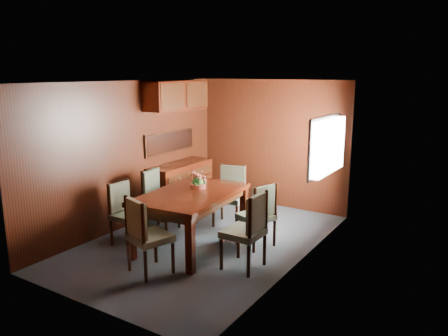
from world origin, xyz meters
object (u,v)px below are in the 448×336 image
Objects in this scene: chair_left_near at (125,209)px; flower_centerpiece at (198,181)px; dining_table at (191,200)px; chair_right_near at (249,227)px; sideboard at (181,187)px; chair_head at (145,232)px.

chair_left_near is 3.84× the size of flower_centerpiece.
chair_right_near reaches higher than dining_table.
chair_right_near reaches higher than chair_left_near.
sideboard is 1.59m from flower_centerpiece.
sideboard is 0.76× the size of dining_table.
chair_head is (1.22, -2.31, 0.12)m from sideboard.
flower_centerpiece reaches higher than chair_left_near.
chair_right_near is (2.00, 0.20, 0.05)m from chair_left_near.
chair_left_near reaches higher than dining_table.
sideboard is 1.48× the size of chair_left_near.
chair_head is (0.96, -0.63, 0.04)m from chair_left_near.
chair_left_near is 1.15m from chair_head.
flower_centerpiece is (-1.14, 0.47, 0.36)m from chair_right_near.
flower_centerpiece reaches higher than chair_head.
flower_centerpiece is (1.12, -1.01, 0.49)m from sideboard.
chair_head reaches higher than sideboard.
chair_right_near is 4.24× the size of flower_centerpiece.
chair_head is at bearing -62.11° from sideboard.
dining_table is 0.33m from flower_centerpiece.
chair_head is (-1.04, -0.83, -0.01)m from chair_right_near.
chair_head is at bearing 54.37° from chair_left_near.
chair_head is at bearing 129.32° from chair_right_near.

